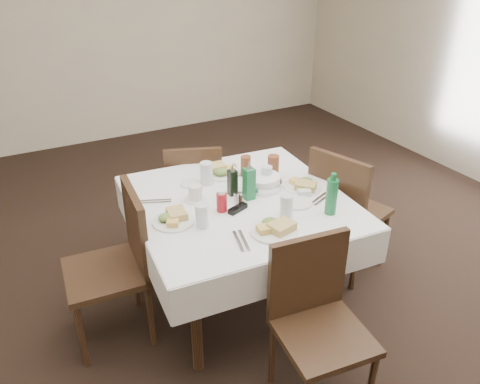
{
  "coord_description": "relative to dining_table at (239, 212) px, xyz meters",
  "views": [
    {
      "loc": [
        -1.12,
        -2.05,
        2.15
      ],
      "look_at": [
        0.05,
        0.18,
        0.8
      ],
      "focal_mm": 35.0,
      "sensor_mm": 36.0,
      "label": 1
    }
  ],
  "objects": [
    {
      "name": "green_bottle",
      "position": [
        0.39,
        -0.38,
        0.2
      ],
      "size": [
        0.07,
        0.07,
        0.25
      ],
      "color": "#1B713C",
      "rests_on": "dining_table"
    },
    {
      "name": "chair_east",
      "position": [
        0.77,
        -0.07,
        -0.13
      ],
      "size": [
        0.57,
        0.57,
        0.95
      ],
      "color": "black",
      "rests_on": "ground"
    },
    {
      "name": "iced_tea_a",
      "position": [
        0.19,
        0.28,
        0.15
      ],
      "size": [
        0.07,
        0.07,
        0.14
      ],
      "color": "brown",
      "rests_on": "dining_table"
    },
    {
      "name": "water_e",
      "position": [
        0.25,
        0.09,
        0.15
      ],
      "size": [
        0.07,
        0.07,
        0.13
      ],
      "color": "silver",
      "rests_on": "dining_table"
    },
    {
      "name": "oil_cruet_green",
      "position": [
        0.06,
        -0.01,
        0.19
      ],
      "size": [
        0.06,
        0.06,
        0.26
      ],
      "color": "#1B713C",
      "rests_on": "dining_table"
    },
    {
      "name": "ketchup_bottle",
      "position": [
        -0.15,
        -0.07,
        0.15
      ],
      "size": [
        0.06,
        0.06,
        0.13
      ],
      "color": "#A30F1A",
      "rests_on": "dining_table"
    },
    {
      "name": "ground_plane",
      "position": [
        -0.04,
        -0.16,
        -0.68
      ],
      "size": [
        7.0,
        7.0,
        0.0
      ],
      "primitive_type": "plane",
      "color": "black"
    },
    {
      "name": "room_shell",
      "position": [
        -0.04,
        -0.16,
        1.03
      ],
      "size": [
        6.04,
        7.04,
        2.8
      ],
      "color": "#C1B69F",
      "rests_on": "ground"
    },
    {
      "name": "water_s",
      "position": [
        0.14,
        -0.3,
        0.15
      ],
      "size": [
        0.07,
        0.07,
        0.14
      ],
      "color": "silver",
      "rests_on": "dining_table"
    },
    {
      "name": "iced_tea_b",
      "position": [
        0.34,
        0.16,
        0.16
      ],
      "size": [
        0.08,
        0.08,
        0.16
      ],
      "color": "brown",
      "rests_on": "dining_table"
    },
    {
      "name": "cutlery_w",
      "position": [
        -0.46,
        0.21,
        0.09
      ],
      "size": [
        0.19,
        0.11,
        0.01
      ],
      "color": "silver",
      "rests_on": "dining_table"
    },
    {
      "name": "chair_north",
      "position": [
        -0.0,
        0.73,
        -0.18
      ],
      "size": [
        0.53,
        0.53,
        0.87
      ],
      "color": "black",
      "rests_on": "ground"
    },
    {
      "name": "meal_north",
      "position": [
        0.05,
        0.38,
        0.11
      ],
      "size": [
        0.27,
        0.27,
        0.06
      ],
      "color": "white",
      "rests_on": "dining_table"
    },
    {
      "name": "pepper_shaker",
      "position": [
        -0.02,
        -0.04,
        0.12
      ],
      "size": [
        0.03,
        0.03,
        0.07
      ],
      "color": "#382317",
      "rests_on": "dining_table"
    },
    {
      "name": "meal_south",
      "position": [
        0.0,
        -0.4,
        0.11
      ],
      "size": [
        0.26,
        0.26,
        0.06
      ],
      "color": "white",
      "rests_on": "dining_table"
    },
    {
      "name": "chair_west",
      "position": [
        -0.75,
        0.07,
        -0.13
      ],
      "size": [
        0.48,
        0.48,
        0.95
      ],
      "color": "black",
      "rests_on": "ground"
    },
    {
      "name": "cutlery_s",
      "position": [
        -0.2,
        -0.4,
        0.09
      ],
      "size": [
        0.09,
        0.21,
        0.01
      ],
      "color": "silver",
      "rests_on": "dining_table"
    },
    {
      "name": "side_plate_a",
      "position": [
        -0.18,
        0.33,
        0.09
      ],
      "size": [
        0.14,
        0.14,
        0.01
      ],
      "color": "white",
      "rests_on": "dining_table"
    },
    {
      "name": "bread_basket",
      "position": [
        0.21,
        0.08,
        0.12
      ],
      "size": [
        0.24,
        0.24,
        0.08
      ],
      "color": "silver",
      "rests_on": "dining_table"
    },
    {
      "name": "sunglasses",
      "position": [
        -0.07,
        -0.11,
        0.1
      ],
      "size": [
        0.14,
        0.09,
        0.03
      ],
      "color": "black",
      "rests_on": "dining_table"
    },
    {
      "name": "sugar_caddy",
      "position": [
        0.38,
        -0.14,
        0.11
      ],
      "size": [
        0.09,
        0.07,
        0.04
      ],
      "color": "white",
      "rests_on": "dining_table"
    },
    {
      "name": "water_n",
      "position": [
        -0.09,
        0.29,
        0.16
      ],
      "size": [
        0.08,
        0.08,
        0.15
      ],
      "color": "silver",
      "rests_on": "dining_table"
    },
    {
      "name": "meal_west",
      "position": [
        -0.44,
        -0.05,
        0.1
      ],
      "size": [
        0.24,
        0.24,
        0.05
      ],
      "color": "white",
      "rests_on": "dining_table"
    },
    {
      "name": "coffee_mug",
      "position": [
        -0.23,
        0.12,
        0.13
      ],
      "size": [
        0.14,
        0.13,
        0.1
      ],
      "color": "white",
      "rests_on": "dining_table"
    },
    {
      "name": "side_plate_b",
      "position": [
        0.29,
        -0.2,
        0.09
      ],
      "size": [
        0.18,
        0.18,
        0.01
      ],
      "color": "white",
      "rests_on": "dining_table"
    },
    {
      "name": "cutlery_n",
      "position": [
        0.17,
        0.37,
        0.09
      ],
      "size": [
        0.08,
        0.21,
        0.01
      ],
      "color": "silver",
      "rests_on": "dining_table"
    },
    {
      "name": "water_w",
      "position": [
        -0.32,
        -0.17,
        0.15
      ],
      "size": [
        0.07,
        0.07,
        0.14
      ],
      "color": "silver",
      "rests_on": "dining_table"
    },
    {
      "name": "cutlery_e",
      "position": [
        0.44,
        -0.23,
        0.09
      ],
      "size": [
        0.19,
        0.11,
        0.01
      ],
      "color": "silver",
      "rests_on": "dining_table"
    },
    {
      "name": "meal_east",
      "position": [
        0.43,
        -0.05,
        0.1
      ],
      "size": [
        0.24,
        0.24,
        0.05
      ],
      "color": "white",
      "rests_on": "dining_table"
    },
    {
      "name": "dining_table",
      "position": [
        0.0,
        0.0,
        0.0
      ],
      "size": [
        1.36,
        1.36,
        0.76
      ],
      "color": "black",
      "rests_on": "ground"
    },
    {
      "name": "chair_south",
      "position": [
        0.01,
        -0.81,
        -0.16
      ],
      "size": [
        0.47,
        0.47,
        0.9
      ],
      "color": "black",
      "rests_on": "ground"
    },
    {
      "name": "oil_cruet_dark",
      "position": [
        -0.01,
        0.08,
        0.17
      ],
      "size": [
        0.05,
        0.05,
        0.21
      ],
      "color": "black",
      "rests_on": "dining_table"
    },
    {
      "name": "salt_shaker",
      "position": [
        -0.04,
        -0.03,
        0.12
      ],
      "size": [
        0.03,
        0.03,
        0.07
      ],
      "color": "white",
      "rests_on": "dining_table"
    }
  ]
}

